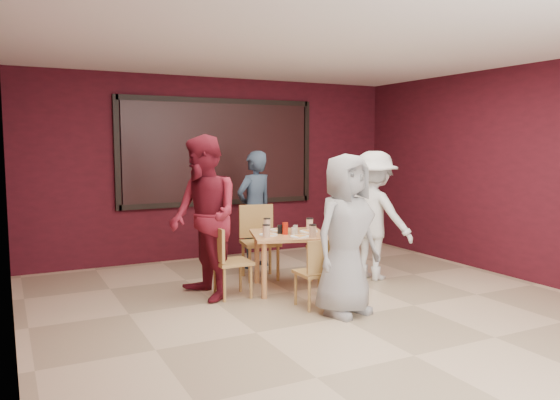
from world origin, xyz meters
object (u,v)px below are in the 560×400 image
chair_front (317,269)px  diner_back (255,209)px  chair_right (335,242)px  diner_front (346,235)px  diner_left (204,218)px  dining_table (289,240)px  chair_left (227,258)px  diner_right (374,215)px  chair_back (259,237)px

chair_front → diner_back: 2.18m
chair_right → chair_front: bearing=-131.9°
diner_front → diner_left: diner_left is taller
dining_table → diner_back: size_ratio=0.66×
chair_left → diner_right: 2.09m
chair_front → diner_front: diner_front is taller
chair_back → chair_left: (-0.74, -0.72, -0.08)m
chair_front → diner_back: size_ratio=0.46×
chair_back → diner_back: diner_back is taller
chair_front → diner_front: bearing=-60.9°
diner_front → dining_table: bearing=80.9°
diner_left → diner_right: diner_left is taller
dining_table → chair_back: chair_back is taller
chair_left → diner_left: 0.54m
diner_right → chair_left: bearing=67.0°
chair_front → chair_back: (0.02, 1.55, 0.11)m
chair_right → diner_front: 1.35m
dining_table → chair_back: size_ratio=1.15×
chair_front → diner_left: diner_left is taller
chair_front → chair_right: chair_right is taller
chair_front → diner_right: diner_right is taller
diner_back → diner_left: diner_left is taller
chair_front → diner_front: 0.53m
chair_front → diner_right: bearing=30.9°
chair_left → diner_right: size_ratio=0.49×
diner_right → dining_table: bearing=66.7°
dining_table → chair_back: (-0.07, 0.73, -0.07)m
chair_back → dining_table: bearing=-84.5°
diner_front → diner_right: (1.17, 1.09, 0.00)m
dining_table → diner_back: (0.13, 1.30, 0.22)m
diner_front → diner_right: diner_right is taller
diner_back → diner_left: (-1.18, -1.21, 0.10)m
chair_right → diner_back: diner_back is taller
chair_back → chair_left: size_ratio=1.16×
chair_back → diner_front: bearing=-85.4°
chair_front → diner_back: diner_back is taller
dining_table → chair_left: size_ratio=1.33×
chair_front → diner_left: 1.42m
chair_left → diner_back: (0.94, 1.29, 0.37)m
chair_back → chair_right: size_ratio=1.05×
chair_right → diner_back: size_ratio=0.55×
chair_front → diner_left: size_ratio=0.41×
dining_table → chair_front: bearing=-96.0°
dining_table → chair_left: bearing=179.4°
dining_table → diner_front: size_ratio=0.66×
dining_table → diner_right: diner_right is taller
chair_back → diner_right: bearing=-29.8°
chair_left → diner_right: diner_right is taller
chair_left → diner_front: (0.89, -1.13, 0.37)m
chair_back → diner_back: (0.20, 0.58, 0.30)m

